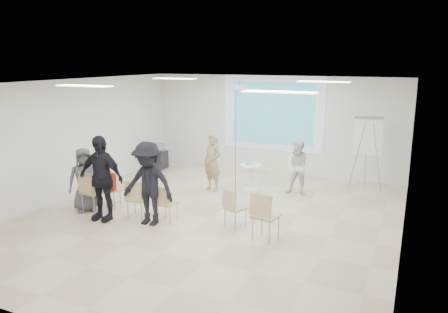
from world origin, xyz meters
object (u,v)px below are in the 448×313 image
at_px(chair_center, 165,201).
at_px(audience_left, 101,172).
at_px(chair_left_inner, 136,196).
at_px(audience_mid, 148,178).
at_px(audience_outer, 84,176).
at_px(av_cart, 158,157).
at_px(chair_right_far, 264,213).
at_px(laptop, 138,197).
at_px(chair_right_inner, 233,205).
at_px(player_left, 212,159).
at_px(player_right, 299,164).
at_px(chair_far_left, 91,189).
at_px(flipchart_easel, 368,136).
at_px(chair_left_mid, 113,186).
at_px(pedestal_table, 251,176).

height_order(chair_center, audience_left, audience_left).
relative_size(chair_left_inner, audience_mid, 0.43).
distance_m(audience_outer, av_cart, 4.19).
height_order(chair_right_far, laptop, chair_right_far).
height_order(chair_right_inner, audience_left, audience_left).
xyz_separation_m(player_left, av_cart, (-2.66, 1.45, -0.50)).
distance_m(player_right, chair_far_left, 5.20).
distance_m(chair_center, laptop, 0.71).
height_order(laptop, av_cart, av_cart).
relative_size(chair_right_inner, audience_left, 0.38).
relative_size(player_right, av_cart, 1.98).
distance_m(chair_right_inner, flipchart_easel, 4.63).
distance_m(player_left, chair_left_inner, 2.74).
relative_size(chair_right_far, flipchart_easel, 0.49).
xyz_separation_m(chair_right_far, audience_left, (-3.65, -0.29, 0.50)).
height_order(laptop, flipchart_easel, flipchart_easel).
height_order(player_right, audience_outer, audience_outer).
bearing_deg(chair_left_mid, chair_center, 13.50).
distance_m(pedestal_table, laptop, 3.36).
xyz_separation_m(chair_left_inner, chair_center, (0.70, 0.09, -0.04)).
bearing_deg(flipchart_easel, audience_left, -146.78).
height_order(player_left, audience_mid, audience_mid).
bearing_deg(av_cart, chair_center, -53.28).
xyz_separation_m(pedestal_table, chair_far_left, (-2.70, -3.21, 0.18)).
bearing_deg(chair_center, audience_mid, -135.46).
relative_size(player_right, flipchart_easel, 0.81).
distance_m(chair_far_left, flipchart_easel, 7.16).
bearing_deg(chair_right_far, chair_left_mid, -175.64).
xyz_separation_m(chair_left_inner, laptop, (-0.01, 0.10, -0.05)).
xyz_separation_m(chair_far_left, chair_left_mid, (0.22, 0.53, -0.04)).
xyz_separation_m(chair_right_far, audience_outer, (-4.39, 0.01, 0.25)).
bearing_deg(audience_left, chair_right_far, 3.98).
relative_size(audience_mid, av_cart, 2.47).
relative_size(pedestal_table, player_left, 0.42).
height_order(chair_right_inner, laptop, chair_right_inner).
distance_m(chair_left_inner, flipchart_easel, 6.24).
height_order(chair_left_mid, audience_outer, audience_outer).
height_order(player_left, chair_far_left, player_left).
distance_m(chair_far_left, laptop, 1.16).
xyz_separation_m(chair_far_left, av_cart, (-0.91, 4.24, -0.21)).
bearing_deg(laptop, chair_left_mid, -25.26).
relative_size(chair_center, chair_right_inner, 0.97).
bearing_deg(laptop, chair_left_inner, 88.47).
height_order(chair_far_left, chair_right_inner, chair_far_left).
xyz_separation_m(chair_left_mid, av_cart, (-1.13, 3.71, -0.17)).
bearing_deg(av_cart, player_right, -8.09).
xyz_separation_m(player_left, audience_left, (-1.28, -2.97, 0.20)).
bearing_deg(chair_far_left, audience_left, -13.68).
xyz_separation_m(player_left, audience_mid, (-0.18, -2.80, 0.14)).
height_order(chair_far_left, laptop, chair_far_left).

